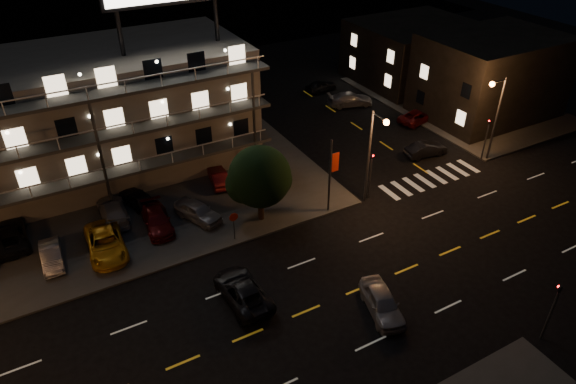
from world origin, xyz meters
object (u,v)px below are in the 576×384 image
tree (259,178)px  lot_car_2 (106,243)px  lot_car_4 (198,211)px  side_car_0 (426,149)px  road_car_west (243,291)px  road_car_east (382,302)px  lot_car_7 (113,211)px

tree → lot_car_2: (-11.31, 1.70, -2.90)m
lot_car_4 → side_car_0: bearing=-25.0°
road_car_west → tree: bearing=-125.6°
tree → lot_car_4: (-4.24, 2.29, -2.94)m
lot_car_2 → road_car_east: size_ratio=1.24×
lot_car_2 → lot_car_7: (1.37, 3.80, -0.04)m
tree → lot_car_2: 11.80m
tree → road_car_west: 9.12m
lot_car_7 → road_car_west: lot_car_7 is taller
lot_car_4 → road_car_west: lot_car_4 is taller
lot_car_2 → tree: bearing=-5.0°
lot_car_7 → road_car_east: bearing=126.8°
lot_car_4 → lot_car_7: size_ratio=0.85×
side_car_0 → road_car_west: 24.60m
lot_car_4 → lot_car_7: bearing=127.1°
side_car_0 → tree: bearing=101.7°
lot_car_2 → road_car_west: bearing=-49.9°
side_car_0 → road_car_west: size_ratio=0.79×
lot_car_2 → side_car_0: (29.49, -0.00, -0.23)m
road_car_west → lot_car_7: bearing=-69.5°
road_car_west → lot_car_2: bearing=-55.2°
road_car_west → lot_car_4: bearing=-95.0°
lot_car_2 → road_car_east: bearing=-42.0°
lot_car_4 → road_car_east: (6.53, -14.49, -0.12)m
lot_car_7 → road_car_east: lot_car_7 is taller
tree → side_car_0: 18.52m
lot_car_4 → road_car_west: 9.43m
lot_car_7 → road_car_west: size_ratio=0.95×
tree → road_car_east: (2.29, -12.20, -3.06)m
tree → side_car_0: (18.18, 1.69, -3.13)m
lot_car_4 → lot_car_2: bearing=161.3°
tree → lot_car_4: bearing=151.6°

